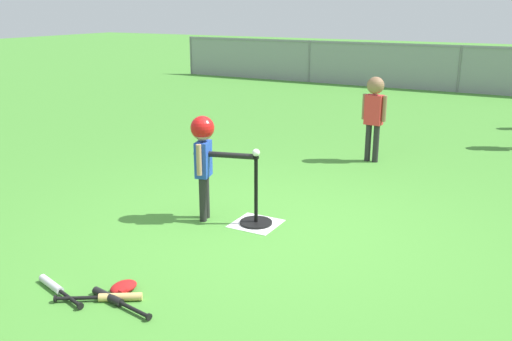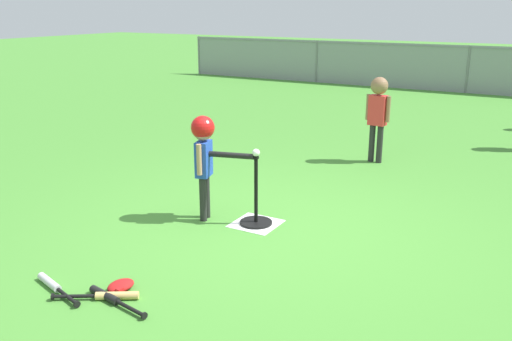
# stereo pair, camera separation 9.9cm
# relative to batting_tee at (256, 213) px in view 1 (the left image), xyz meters

# --- Properties ---
(ground_plane) EXTENTS (60.00, 60.00, 0.00)m
(ground_plane) POSITION_rel_batting_tee_xyz_m (0.27, -0.11, -0.11)
(ground_plane) COLOR #478C33
(home_plate) EXTENTS (0.44, 0.44, 0.01)m
(home_plate) POSITION_rel_batting_tee_xyz_m (0.00, -0.00, -0.11)
(home_plate) COLOR white
(home_plate) RESTS_ON ground_plane
(batting_tee) EXTENTS (0.32, 0.32, 0.69)m
(batting_tee) POSITION_rel_batting_tee_xyz_m (0.00, 0.00, 0.00)
(batting_tee) COLOR black
(batting_tee) RESTS_ON ground_plane
(baseball_on_tee) EXTENTS (0.07, 0.07, 0.07)m
(baseball_on_tee) POSITION_rel_batting_tee_xyz_m (0.00, 0.00, 0.62)
(baseball_on_tee) COLOR white
(baseball_on_tee) RESTS_ON batting_tee
(batter_child) EXTENTS (0.62, 0.31, 1.06)m
(batter_child) POSITION_rel_batting_tee_xyz_m (-0.50, -0.14, 0.64)
(batter_child) COLOR #262626
(batter_child) RESTS_ON ground_plane
(fielder_near_right) EXTENTS (0.34, 0.23, 1.16)m
(fielder_near_right) POSITION_rel_batting_tee_xyz_m (0.31, 2.77, 0.64)
(fielder_near_right) COLOR #262626
(fielder_near_right) RESTS_ON ground_plane
(spare_bat_silver) EXTENTS (0.60, 0.22, 0.06)m
(spare_bat_silver) POSITION_rel_batting_tee_xyz_m (-0.69, -1.90, -0.08)
(spare_bat_silver) COLOR silver
(spare_bat_silver) RESTS_ON ground_plane
(spare_bat_wood) EXTENTS (0.57, 0.38, 0.06)m
(spare_bat_wood) POSITION_rel_batting_tee_xyz_m (-0.22, -1.81, -0.08)
(spare_bat_wood) COLOR #DBB266
(spare_bat_wood) RESTS_ON ground_plane
(spare_bat_black) EXTENTS (0.60, 0.15, 0.06)m
(spare_bat_black) POSITION_rel_batting_tee_xyz_m (-0.18, -1.82, -0.08)
(spare_bat_black) COLOR black
(spare_bat_black) RESTS_ON ground_plane
(glove_near_bats) EXTENTS (0.19, 0.24, 0.07)m
(glove_near_bats) POSITION_rel_batting_tee_xyz_m (-0.23, -1.66, -0.08)
(glove_near_bats) COLOR #B21919
(glove_near_bats) RESTS_ON ground_plane
(outfield_fence) EXTENTS (16.06, 0.06, 1.15)m
(outfield_fence) POSITION_rel_batting_tee_xyz_m (0.27, 9.93, 0.51)
(outfield_fence) COLOR slate
(outfield_fence) RESTS_ON ground_plane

